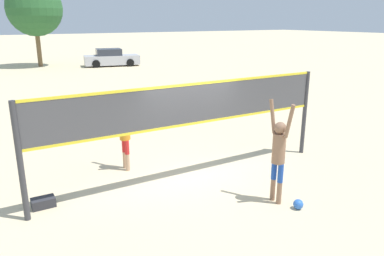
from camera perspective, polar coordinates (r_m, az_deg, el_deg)
ground_plane at (r=9.48m, az=0.00°, el=-7.80°), size 200.00×200.00×0.00m
volleyball_net at (r=8.91m, az=0.00°, el=2.43°), size 7.79×0.12×2.44m
player_spiker at (r=8.13m, az=13.07°, el=-3.36°), size 0.28×0.72×2.25m
player_blocker at (r=9.88m, az=-10.22°, el=-0.39°), size 0.28×0.69×2.06m
volleyball at (r=8.36m, az=15.88°, el=-11.11°), size 0.21×0.21×0.21m
gear_bag at (r=8.74m, az=-21.71°, el=-10.50°), size 0.48×0.30×0.20m
parked_car_near at (r=33.23m, az=-12.22°, el=10.36°), size 4.84×2.78×1.45m
tree_left_cluster at (r=34.37m, az=-22.90°, el=16.41°), size 4.43×4.43×6.91m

